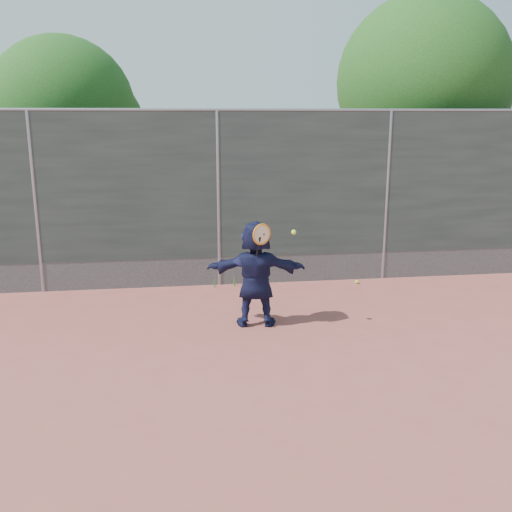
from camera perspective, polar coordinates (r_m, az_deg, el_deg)
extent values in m
plane|color=#9E4C42|center=(6.86, -1.41, -11.21)|extent=(80.00, 80.00, 0.00)
imported|color=#15183A|center=(7.99, 0.00, -1.75)|extent=(1.45, 0.63, 1.51)
sphere|color=#C4EC34|center=(10.29, 10.05, -2.56)|extent=(0.07, 0.07, 0.07)
cube|color=#38423D|center=(9.77, -3.82, 7.03)|extent=(20.00, 0.04, 2.50)
cube|color=slate|center=(10.06, -3.69, -1.48)|extent=(20.00, 0.03, 0.50)
cylinder|color=gray|center=(9.70, -3.94, 14.39)|extent=(20.00, 0.05, 0.05)
cylinder|color=gray|center=(10.05, -21.19, 4.88)|extent=(0.06, 0.06, 3.00)
cylinder|color=gray|center=(9.80, -3.80, 5.58)|extent=(0.06, 0.06, 3.00)
cylinder|color=gray|center=(10.45, 12.93, 5.78)|extent=(0.06, 0.06, 3.00)
torus|color=orange|center=(7.66, 0.58, 2.19)|extent=(0.27, 0.16, 0.29)
cylinder|color=beige|center=(7.66, 0.58, 2.19)|extent=(0.22, 0.12, 0.25)
cylinder|color=black|center=(7.72, 0.18, 0.75)|extent=(0.09, 0.13, 0.33)
sphere|color=#C4EC34|center=(7.70, 3.80, 2.39)|extent=(0.07, 0.07, 0.07)
cylinder|color=#382314|center=(13.06, 15.68, 6.28)|extent=(0.28, 0.28, 2.60)
sphere|color=#23561C|center=(12.98, 16.37, 16.35)|extent=(3.60, 3.60, 3.60)
sphere|color=#23561C|center=(13.45, 18.80, 14.53)|extent=(2.52, 2.52, 2.52)
cylinder|color=#382314|center=(13.01, -18.12, 5.20)|extent=(0.28, 0.28, 2.20)
sphere|color=#23561C|center=(12.88, -18.78, 13.68)|extent=(3.00, 3.00, 3.00)
sphere|color=#23561C|center=(12.99, -15.85, 12.55)|extent=(2.10, 2.10, 2.10)
cone|color=#387226|center=(9.99, -2.19, -2.28)|extent=(0.03, 0.03, 0.26)
cone|color=#387226|center=(10.04, -0.50, -2.07)|extent=(0.03, 0.03, 0.30)
cone|color=#387226|center=(9.95, -4.19, -2.49)|extent=(0.03, 0.03, 0.22)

